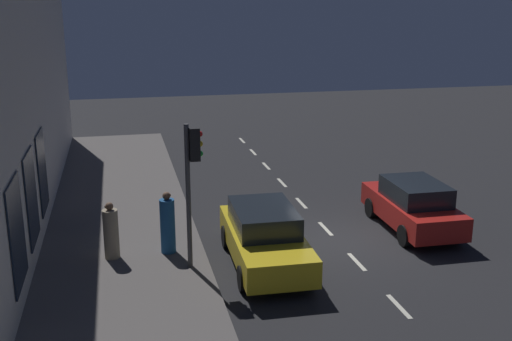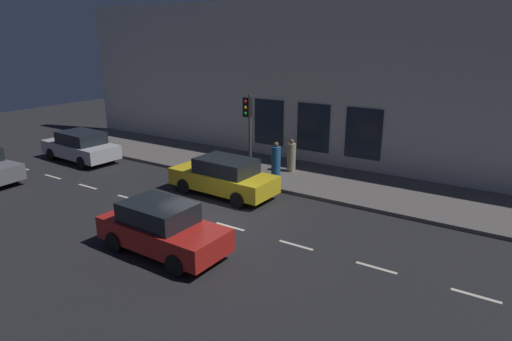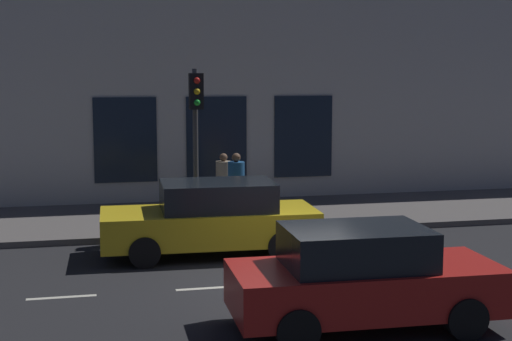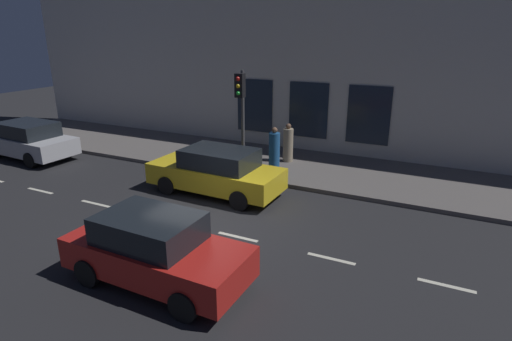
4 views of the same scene
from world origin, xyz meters
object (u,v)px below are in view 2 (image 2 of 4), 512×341
(parked_car_0, at_px, (224,176))
(traffic_light, at_px, (248,120))
(parked_car_1, at_px, (81,146))
(pedestrian_1, at_px, (291,157))
(parked_car_2, at_px, (162,228))
(pedestrian_0, at_px, (276,163))

(parked_car_0, bearing_deg, traffic_light, 2.96)
(parked_car_1, distance_m, pedestrian_1, 11.23)
(parked_car_2, bearing_deg, traffic_light, -166.38)
(parked_car_0, height_order, parked_car_2, same)
(parked_car_1, bearing_deg, pedestrian_0, -73.80)
(parked_car_1, relative_size, pedestrian_1, 2.92)
(traffic_light, xyz_separation_m, pedestrian_1, (2.12, -1.03, -1.97))
(traffic_light, xyz_separation_m, parked_car_2, (-7.01, -1.55, -2.05))
(parked_car_0, height_order, pedestrian_0, pedestrian_0)
(parked_car_0, bearing_deg, parked_car_2, -161.76)
(parked_car_0, xyz_separation_m, pedestrian_1, (4.02, -0.99, 0.07))
(parked_car_1, xyz_separation_m, pedestrian_1, (3.98, -10.50, 0.07))
(traffic_light, relative_size, pedestrian_1, 2.41)
(pedestrian_1, bearing_deg, parked_car_1, -178.37)
(traffic_light, xyz_separation_m, parked_car_1, (-1.86, 9.47, -2.05))
(traffic_light, relative_size, parked_car_2, 0.92)
(traffic_light, relative_size, parked_car_0, 0.83)
(parked_car_0, bearing_deg, parked_car_1, 91.49)
(traffic_light, relative_size, pedestrian_0, 2.18)
(parked_car_1, bearing_deg, parked_car_2, -111.94)
(parked_car_2, distance_m, pedestrian_1, 9.15)
(traffic_light, bearing_deg, pedestrian_0, -60.96)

